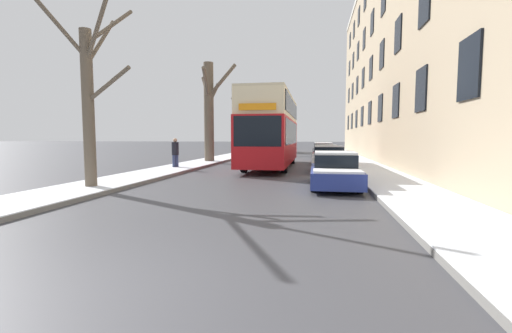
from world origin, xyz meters
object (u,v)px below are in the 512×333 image
(double_decker_bus, at_px, (272,128))
(parked_car_4, at_px, (322,149))
(parked_car_0, at_px, (335,171))
(parked_car_2, at_px, (325,155))
(bare_tree_left_1, at_px, (209,110))
(bare_tree_left_2, at_px, (245,123))
(pedestrian_left_sidewalk, at_px, (175,152))
(oncoming_van, at_px, (284,142))
(bare_tree_left_0, at_px, (89,93))
(parked_car_1, at_px, (328,160))
(parked_car_3, at_px, (323,151))

(double_decker_bus, height_order, parked_car_4, double_decker_bus)
(parked_car_0, bearing_deg, parked_car_2, 90.00)
(bare_tree_left_1, relative_size, bare_tree_left_2, 0.99)
(pedestrian_left_sidewalk, bearing_deg, parked_car_0, -82.75)
(bare_tree_left_2, bearing_deg, oncoming_van, 54.71)
(bare_tree_left_2, distance_m, double_decker_bus, 16.96)
(bare_tree_left_2, relative_size, parked_car_0, 1.61)
(parked_car_0, bearing_deg, oncoming_van, 98.65)
(double_decker_bus, height_order, oncoming_van, double_decker_bus)
(bare_tree_left_0, height_order, parked_car_1, bare_tree_left_0)
(parked_car_1, height_order, parked_car_4, parked_car_1)
(bare_tree_left_0, bearing_deg, parked_car_1, 44.36)
(double_decker_bus, xyz_separation_m, pedestrian_left_sidewalk, (-5.39, -2.55, -1.50))
(parked_car_1, xyz_separation_m, parked_car_4, (0.00, 17.71, -0.02))
(parked_car_4, bearing_deg, bare_tree_left_0, -108.15)
(parked_car_1, bearing_deg, pedestrian_left_sidewalk, -177.88)
(parked_car_2, relative_size, oncoming_van, 0.71)
(oncoming_van, bearing_deg, double_decker_bus, -87.05)
(parked_car_0, bearing_deg, parked_car_3, 90.00)
(parked_car_0, distance_m, oncoming_van, 30.27)
(parked_car_0, relative_size, parked_car_2, 1.14)
(bare_tree_left_0, height_order, double_decker_bus, bare_tree_left_0)
(parked_car_1, bearing_deg, parked_car_0, -90.00)
(parked_car_0, bearing_deg, bare_tree_left_1, 127.20)
(bare_tree_left_2, relative_size, parked_car_2, 1.84)
(bare_tree_left_1, bearing_deg, bare_tree_left_2, 90.24)
(bare_tree_left_0, xyz_separation_m, parked_car_0, (8.55, 2.37, -2.79))
(bare_tree_left_1, relative_size, parked_car_0, 1.60)
(parked_car_2, bearing_deg, bare_tree_left_2, 123.21)
(bare_tree_left_1, distance_m, bare_tree_left_2, 13.30)
(parked_car_1, relative_size, parked_car_3, 0.91)
(parked_car_0, height_order, parked_car_2, parked_car_2)
(double_decker_bus, distance_m, oncoming_van, 21.76)
(bare_tree_left_1, distance_m, pedestrian_left_sidewalk, 6.17)
(parked_car_0, xyz_separation_m, parked_car_2, (0.00, 11.44, 0.02))
(parked_car_1, bearing_deg, bare_tree_left_2, 114.73)
(parked_car_3, bearing_deg, parked_car_2, -90.00)
(parked_car_1, relative_size, pedestrian_left_sidewalk, 2.21)
(parked_car_0, relative_size, pedestrian_left_sidewalk, 2.48)
(double_decker_bus, relative_size, parked_car_4, 2.48)
(bare_tree_left_0, distance_m, bare_tree_left_2, 26.75)
(bare_tree_left_1, xyz_separation_m, parked_car_2, (8.41, 0.36, -3.30))
(bare_tree_left_2, distance_m, oncoming_van, 7.14)
(parked_car_0, distance_m, parked_car_4, 23.70)
(bare_tree_left_0, relative_size, double_decker_bus, 0.66)
(oncoming_van, height_order, pedestrian_left_sidewalk, oncoming_van)
(bare_tree_left_1, xyz_separation_m, parked_car_0, (8.41, -11.09, -3.31))
(double_decker_bus, distance_m, parked_car_3, 9.95)
(bare_tree_left_2, xyz_separation_m, parked_car_1, (8.47, -18.39, -2.88))
(parked_car_4, bearing_deg, parked_car_0, -90.00)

